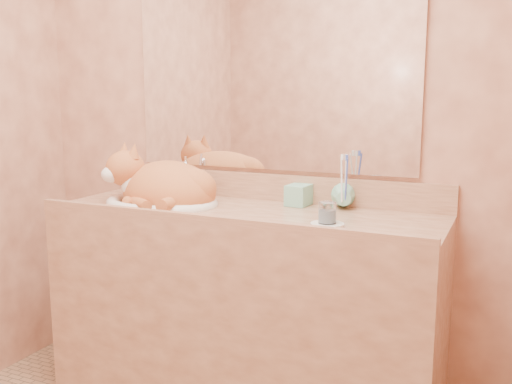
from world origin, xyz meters
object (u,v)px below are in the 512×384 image
at_px(soap_dispenser, 293,184).
at_px(water_glass, 327,213).
at_px(toothbrush_cup, 344,200).
at_px(vanity_counter, 244,310).
at_px(sink_basin, 161,187).
at_px(cat, 161,184).

relative_size(soap_dispenser, water_glass, 2.61).
bearing_deg(water_glass, toothbrush_cup, 94.21).
distance_m(vanity_counter, soap_dispenser, 0.57).
bearing_deg(soap_dispenser, sink_basin, -159.06).
xyz_separation_m(soap_dispenser, toothbrush_cup, (0.21, 0.02, -0.05)).
xyz_separation_m(soap_dispenser, water_glass, (0.23, -0.26, -0.05)).
xyz_separation_m(vanity_counter, water_glass, (0.39, -0.12, 0.47)).
height_order(vanity_counter, cat, cat).
height_order(cat, toothbrush_cup, cat).
relative_size(vanity_counter, soap_dispenser, 8.04).
relative_size(soap_dispenser, toothbrush_cup, 1.94).
bearing_deg(sink_basin, toothbrush_cup, 8.58).
height_order(vanity_counter, soap_dispenser, soap_dispenser).
bearing_deg(water_glass, soap_dispenser, 131.55).
height_order(sink_basin, toothbrush_cup, sink_basin).
xyz_separation_m(cat, toothbrush_cup, (0.77, 0.16, -0.04)).
bearing_deg(cat, sink_basin, -32.93).
xyz_separation_m(vanity_counter, cat, (-0.40, -0.00, 0.51)).
xyz_separation_m(cat, soap_dispenser, (0.55, 0.15, 0.01)).
bearing_deg(toothbrush_cup, sink_basin, -166.39).
distance_m(cat, toothbrush_cup, 0.78).
distance_m(sink_basin, toothbrush_cup, 0.78).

